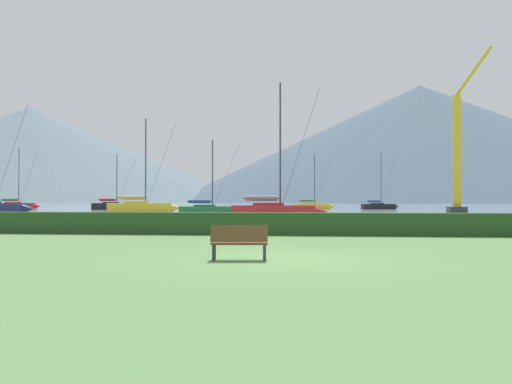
{
  "coord_description": "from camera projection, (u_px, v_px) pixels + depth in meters",
  "views": [
    {
      "loc": [
        1.15,
        -15.78,
        1.62
      ],
      "look_at": [
        -7.64,
        60.15,
        2.63
      ],
      "focal_mm": 40.86,
      "sensor_mm": 36.0,
      "label": 1
    }
  ],
  "objects": [
    {
      "name": "sailboat_slip_1",
      "position": [
        114.0,
        206.0,
        94.74
      ],
      "size": [
        7.83,
        3.58,
        9.07
      ],
      "rotation": [
        0.0,
        0.0,
        0.21
      ],
      "color": "black",
      "rests_on": "harbor_water"
    },
    {
      "name": "distant_hill_central_peak",
      "position": [
        420.0,
        144.0,
        395.58
      ],
      "size": [
        338.82,
        338.82,
        79.49
      ],
      "primitive_type": "cone",
      "color": "#425666",
      "rests_on": "ground_plane"
    },
    {
      "name": "harbor_water",
      "position": [
        319.0,
        206.0,
        151.86
      ],
      "size": [
        320.0,
        246.0,
        0.0
      ],
      "primitive_type": "cube",
      "color": "gray",
      "rests_on": "ground_plane"
    },
    {
      "name": "distant_hill_west_ridge",
      "position": [
        30.0,
        154.0,
        402.36
      ],
      "size": [
        306.96,
        306.96,
        65.72
      ],
      "primitive_type": "cone",
      "color": "slate",
      "rests_on": "ground_plane"
    },
    {
      "name": "sailboat_slip_8",
      "position": [
        16.0,
        205.0,
        100.49
      ],
      "size": [
        7.77,
        3.92,
        10.65
      ],
      "rotation": [
        0.0,
        0.0,
        0.27
      ],
      "color": "red",
      "rests_on": "harbor_water"
    },
    {
      "name": "sailboat_slip_9",
      "position": [
        379.0,
        206.0,
        99.09
      ],
      "size": [
        6.63,
        3.18,
        9.79
      ],
      "rotation": [
        0.0,
        0.0,
        0.24
      ],
      "color": "black",
      "rests_on": "harbor_water"
    },
    {
      "name": "sailboat_slip_10",
      "position": [
        141.0,
        207.0,
        70.72
      ],
      "size": [
        9.02,
        4.26,
        11.51
      ],
      "rotation": [
        0.0,
        0.0,
        0.23
      ],
      "color": "gold",
      "rests_on": "harbor_water"
    },
    {
      "name": "hedge_line",
      "position": [
        298.0,
        224.0,
        26.72
      ],
      "size": [
        80.0,
        1.2,
        1.02
      ],
      "primitive_type": "cube",
      "color": "#284C23",
      "rests_on": "ground_plane"
    },
    {
      "name": "sailboat_slip_0",
      "position": [
        275.0,
        210.0,
        50.62
      ],
      "size": [
        8.44,
        3.04,
        11.83
      ],
      "rotation": [
        0.0,
        0.0,
        0.08
      ],
      "color": "red",
      "rests_on": "harbor_water"
    },
    {
      "name": "sailboat_slip_2",
      "position": [
        312.0,
        206.0,
        96.71
      ],
      "size": [
        7.06,
        2.42,
        9.17
      ],
      "rotation": [
        0.0,
        0.0,
        0.06
      ],
      "color": "gold",
      "rests_on": "harbor_water"
    },
    {
      "name": "sailboat_slip_3",
      "position": [
        208.0,
        210.0,
        59.99
      ],
      "size": [
        6.98,
        3.38,
        7.82
      ],
      "rotation": [
        0.0,
        0.0,
        0.24
      ],
      "color": "#236B38",
      "rests_on": "harbor_water"
    },
    {
      "name": "ground_plane",
      "position": [
        281.0,
        259.0,
        15.79
      ],
      "size": [
        1000.0,
        1000.0,
        0.0
      ],
      "primitive_type": "plane",
      "color": "#517A42"
    },
    {
      "name": "dock_crane",
      "position": [
        458.0,
        161.0,
        67.35
      ],
      "size": [
        5.05,
        2.0,
        19.38
      ],
      "color": "#333338",
      "rests_on": "ground_plane"
    },
    {
      "name": "park_bench_under_tree",
      "position": [
        239.0,
        241.0,
        15.5
      ],
      "size": [
        1.56,
        0.64,
        0.95
      ],
      "rotation": [
        0.0,
        0.0,
        0.11
      ],
      "color": "brown",
      "rests_on": "ground_plane"
    },
    {
      "name": "distant_hill_far_shoulder",
      "position": [
        487.0,
        158.0,
        373.92
      ],
      "size": [
        250.95,
        250.95,
        56.78
      ],
      "primitive_type": "cone",
      "color": "#4C6070",
      "rests_on": "ground_plane"
    }
  ]
}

